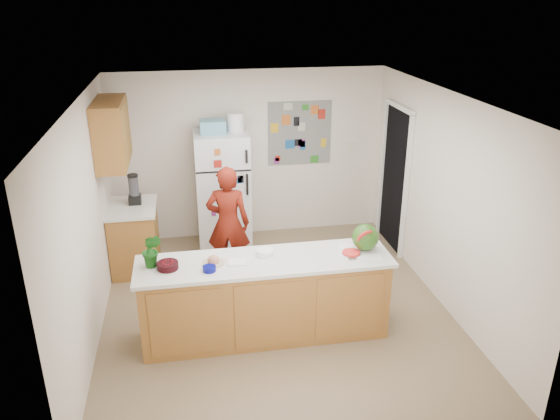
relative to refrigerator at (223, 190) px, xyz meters
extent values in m
cube|color=brown|center=(0.45, -1.88, -0.86)|extent=(4.00, 4.50, 0.02)
cube|color=beige|center=(0.45, 0.38, 0.40)|extent=(4.00, 0.02, 2.50)
cube|color=beige|center=(-1.56, -1.88, 0.40)|extent=(0.02, 4.50, 2.50)
cube|color=beige|center=(2.46, -1.88, 0.40)|extent=(0.02, 4.50, 2.50)
cube|color=white|center=(0.45, -1.88, 1.66)|extent=(4.00, 4.50, 0.02)
cube|color=black|center=(2.44, -0.43, 0.17)|extent=(0.03, 0.85, 2.04)
cube|color=brown|center=(0.25, -2.38, -0.41)|extent=(2.60, 0.62, 0.88)
cube|color=silver|center=(0.25, -2.38, 0.05)|extent=(2.68, 0.70, 0.04)
cube|color=brown|center=(-1.24, -0.53, -0.42)|extent=(0.60, 0.80, 0.86)
cube|color=silver|center=(-1.24, -0.53, 0.03)|extent=(0.64, 0.84, 0.04)
cube|color=brown|center=(-1.37, -0.58, 1.05)|extent=(0.35, 1.00, 0.80)
cube|color=silver|center=(0.00, 0.00, 0.00)|extent=(0.75, 0.70, 1.70)
cube|color=#5999B2|center=(-0.10, 0.00, 0.94)|extent=(0.35, 0.28, 0.18)
cube|color=slate|center=(1.20, 0.36, 0.70)|extent=(0.95, 0.01, 0.95)
imported|color=maroon|center=(-0.01, -1.00, -0.09)|extent=(0.62, 0.48, 1.52)
cylinder|color=black|center=(-1.19, -0.44, 0.24)|extent=(0.13, 0.13, 0.38)
cube|color=white|center=(1.29, -2.37, 0.08)|extent=(0.52, 0.44, 0.01)
sphere|color=#265F15|center=(1.35, -2.35, 0.23)|extent=(0.29, 0.29, 0.29)
cylinder|color=#DB3354|center=(1.18, -2.42, 0.09)|extent=(0.19, 0.19, 0.02)
cylinder|color=black|center=(-0.74, -2.40, 0.11)|extent=(0.24, 0.24, 0.07)
cylinder|color=silver|center=(0.27, -2.27, 0.10)|extent=(0.21, 0.21, 0.06)
cylinder|color=#05075E|center=(-0.33, -2.52, 0.10)|extent=(0.16, 0.16, 0.05)
cylinder|color=beige|center=(-0.28, -2.36, 0.08)|extent=(0.25, 0.25, 0.02)
cube|color=white|center=(-0.04, -2.39, 0.08)|extent=(0.20, 0.18, 0.02)
cube|color=gray|center=(1.15, -2.53, 0.08)|extent=(0.08, 0.04, 0.01)
imported|color=#143C11|center=(-0.89, -2.33, 0.26)|extent=(0.25, 0.22, 0.37)
camera|label=1|loc=(-0.49, -7.40, 2.70)|focal=35.00mm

